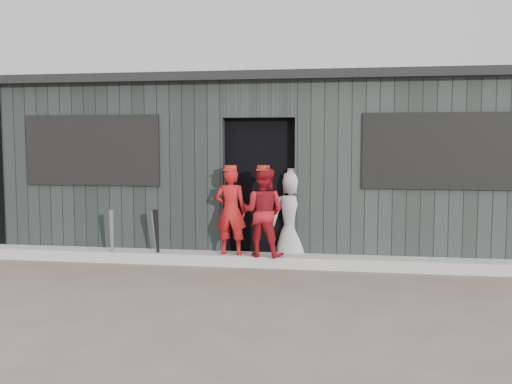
% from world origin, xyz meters
% --- Properties ---
extents(ground, '(80.00, 80.00, 0.00)m').
position_xyz_m(ground, '(0.00, 0.00, 0.00)').
color(ground, brown).
rests_on(ground, ground).
extents(curb, '(8.00, 0.36, 0.15)m').
position_xyz_m(curb, '(0.00, 1.82, 0.07)').
color(curb, '#A8A7A2').
rests_on(curb, ground).
extents(bat_left, '(0.16, 0.25, 0.76)m').
position_xyz_m(bat_left, '(-1.98, 1.64, 0.38)').
color(bat_left, gray).
rests_on(bat_left, ground).
extents(bat_mid, '(0.08, 0.22, 0.74)m').
position_xyz_m(bat_mid, '(-1.38, 1.72, 0.37)').
color(bat_mid, gray).
rests_on(bat_mid, ground).
extents(bat_right, '(0.07, 0.21, 0.76)m').
position_xyz_m(bat_right, '(-1.35, 1.69, 0.38)').
color(bat_right, black).
rests_on(bat_right, ground).
extents(player_red_left, '(0.44, 0.29, 1.18)m').
position_xyz_m(player_red_left, '(-0.34, 1.77, 0.74)').
color(player_red_left, '#A01315').
rests_on(player_red_left, curb).
extents(player_red_right, '(0.66, 0.56, 1.19)m').
position_xyz_m(player_red_right, '(0.11, 1.72, 0.74)').
color(player_red_right, maroon).
rests_on(player_red_right, curb).
extents(player_grey_back, '(0.67, 0.47, 1.28)m').
position_xyz_m(player_grey_back, '(0.47, 2.13, 0.64)').
color(player_grey_back, '#ADADAD').
rests_on(player_grey_back, ground).
extents(dugout, '(8.30, 3.30, 2.62)m').
position_xyz_m(dugout, '(-0.00, 3.50, 1.29)').
color(dugout, black).
rests_on(dugout, ground).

